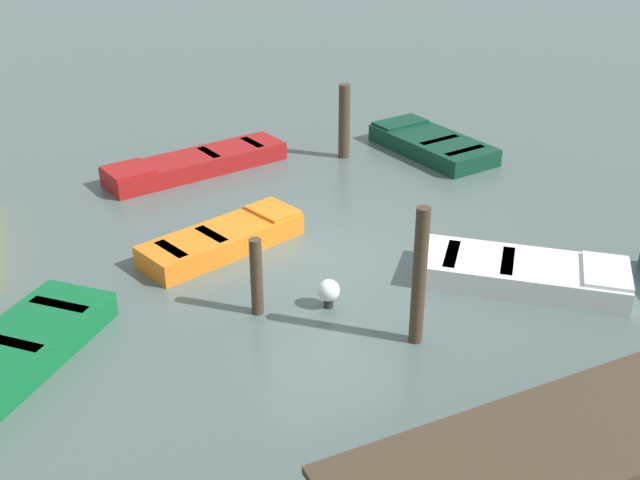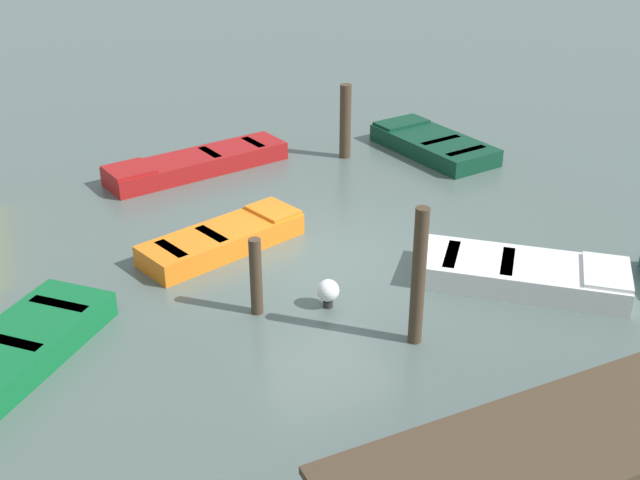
# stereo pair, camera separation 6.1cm
# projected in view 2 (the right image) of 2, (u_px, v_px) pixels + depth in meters

# --- Properties ---
(ground_plane) EXTENTS (80.00, 80.00, 0.00)m
(ground_plane) POSITION_uv_depth(u_px,v_px,m) (320.00, 257.00, 13.85)
(ground_plane) COLOR #4C5B56
(dock_segment) EXTENTS (5.70, 1.67, 0.95)m
(dock_segment) POSITION_uv_depth(u_px,v_px,m) (569.00, 440.00, 8.33)
(dock_segment) COLOR #423323
(dock_segment) RESTS_ON ground_plane
(rowboat_orange) EXTENTS (3.23, 1.82, 0.46)m
(rowboat_orange) POSITION_uv_depth(u_px,v_px,m) (224.00, 238.00, 14.04)
(rowboat_orange) COLOR orange
(rowboat_orange) RESTS_ON ground_plane
(rowboat_dark_green) EXTENTS (1.82, 3.31, 0.46)m
(rowboat_dark_green) POSITION_uv_depth(u_px,v_px,m) (433.00, 144.00, 18.55)
(rowboat_dark_green) COLOR #0C3823
(rowboat_dark_green) RESTS_ON ground_plane
(rowboat_red) EXTENTS (4.30, 1.71, 0.46)m
(rowboat_red) POSITION_uv_depth(u_px,v_px,m) (196.00, 163.00, 17.43)
(rowboat_red) COLOR maroon
(rowboat_red) RESTS_ON ground_plane
(rowboat_white) EXTENTS (3.38, 3.24, 0.46)m
(rowboat_white) POSITION_uv_depth(u_px,v_px,m) (524.00, 273.00, 12.90)
(rowboat_white) COLOR silver
(rowboat_white) RESTS_ON ground_plane
(mooring_piling_near_left) EXTENTS (0.19, 0.19, 1.29)m
(mooring_piling_near_left) POSITION_uv_depth(u_px,v_px,m) (256.00, 277.00, 11.92)
(mooring_piling_near_left) COLOR #423323
(mooring_piling_near_left) RESTS_ON ground_plane
(mooring_piling_far_left) EXTENTS (0.26, 0.26, 1.75)m
(mooring_piling_far_left) POSITION_uv_depth(u_px,v_px,m) (345.00, 121.00, 17.99)
(mooring_piling_far_left) COLOR #423323
(mooring_piling_far_left) RESTS_ON ground_plane
(mooring_piling_mid_left) EXTENTS (0.21, 0.21, 2.17)m
(mooring_piling_mid_left) POSITION_uv_depth(u_px,v_px,m) (418.00, 277.00, 11.01)
(mooring_piling_mid_left) COLOR #423323
(mooring_piling_mid_left) RESTS_ON ground_plane
(marker_buoy) EXTENTS (0.36, 0.36, 0.48)m
(marker_buoy) POSITION_uv_depth(u_px,v_px,m) (328.00, 291.00, 12.23)
(marker_buoy) COLOR #262626
(marker_buoy) RESTS_ON ground_plane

